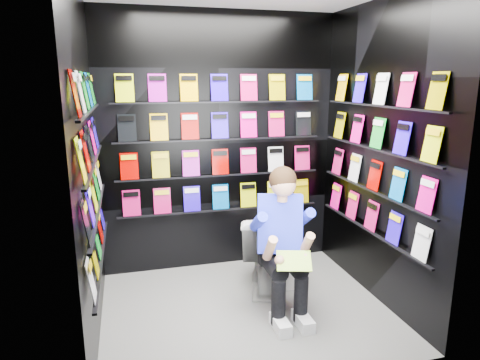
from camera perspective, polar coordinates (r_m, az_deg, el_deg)
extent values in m
plane|color=slate|center=(3.86, 0.77, -16.83)|extent=(2.40, 2.40, 0.00)
cube|color=black|center=(4.36, -2.77, 4.84)|extent=(2.40, 0.04, 2.60)
cube|color=black|center=(2.48, 7.15, -1.69)|extent=(2.40, 0.04, 2.60)
cube|color=black|center=(3.29, -19.71, 1.33)|extent=(0.04, 2.00, 2.60)
cube|color=black|center=(3.90, 18.08, 3.21)|extent=(0.04, 2.00, 2.60)
imported|color=white|center=(4.07, 3.21, -9.42)|extent=(0.61, 0.84, 0.73)
cube|color=white|center=(4.29, 6.00, -11.44)|extent=(0.30, 0.44, 0.30)
cube|color=white|center=(4.23, 6.06, -9.43)|extent=(0.33, 0.46, 0.03)
cube|color=green|center=(3.36, 7.20, -10.64)|extent=(0.30, 0.22, 0.11)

